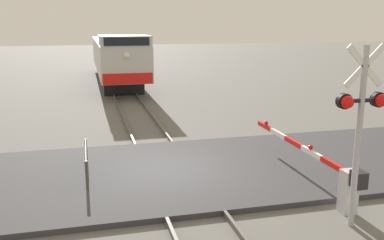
{
  "coord_description": "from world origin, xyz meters",
  "views": [
    {
      "loc": [
        -2.38,
        -12.2,
        4.59
      ],
      "look_at": [
        1.02,
        1.31,
        1.39
      ],
      "focal_mm": 39.65,
      "sensor_mm": 36.0,
      "label": 1
    }
  ],
  "objects": [
    {
      "name": "rail_track_left",
      "position": [
        -0.72,
        0.0,
        0.07
      ],
      "size": [
        0.08,
        80.0,
        0.15
      ],
      "primitive_type": "cube",
      "color": "#59544C",
      "rests_on": "ground_plane"
    },
    {
      "name": "crossing_signal",
      "position": [
        3.4,
        -4.34,
        2.6
      ],
      "size": [
        1.18,
        0.33,
        4.17
      ],
      "color": "#ADADB2",
      "rests_on": "ground_plane"
    },
    {
      "name": "guard_railing",
      "position": [
        -2.5,
        0.2,
        0.61
      ],
      "size": [
        0.08,
        2.34,
        0.95
      ],
      "color": "#4C4742",
      "rests_on": "ground_plane"
    },
    {
      "name": "ground_plane",
      "position": [
        0.0,
        0.0,
        0.0
      ],
      "size": [
        160.0,
        160.0,
        0.0
      ],
      "primitive_type": "plane",
      "color": "#605E59"
    },
    {
      "name": "locomotive",
      "position": [
        0.0,
        21.39,
        2.01
      ],
      "size": [
        3.05,
        18.49,
        3.84
      ],
      "color": "black",
      "rests_on": "ground_plane"
    },
    {
      "name": "crossing_gate",
      "position": [
        3.72,
        -2.84,
        0.76
      ],
      "size": [
        0.36,
        6.13,
        1.2
      ],
      "color": "silver",
      "rests_on": "ground_plane"
    },
    {
      "name": "road_surface",
      "position": [
        0.0,
        0.0,
        0.08
      ],
      "size": [
        36.0,
        6.33,
        0.15
      ],
      "primitive_type": "cube",
      "color": "#38383A",
      "rests_on": "ground_plane"
    },
    {
      "name": "rail_track_right",
      "position": [
        0.72,
        0.0,
        0.07
      ],
      "size": [
        0.08,
        80.0,
        0.15
      ],
      "primitive_type": "cube",
      "color": "#59544C",
      "rests_on": "ground_plane"
    }
  ]
}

